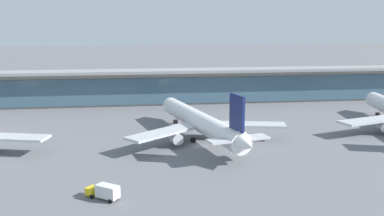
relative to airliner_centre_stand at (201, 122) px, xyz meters
name	(u,v)px	position (x,y,z in m)	size (l,w,h in m)	color
ground_plane	(200,146)	(-1.45, -6.63, -5.49)	(1200.00, 1200.00, 0.00)	slate
airliner_centre_stand	(201,122)	(0.00, 0.00, 0.00)	(48.98, 64.75, 17.43)	white
service_truck_mid_apron_yellow	(104,191)	(-26.14, -41.88, -3.80)	(7.24, 6.19, 3.10)	yellow
terminal_building	(176,86)	(-1.45, 61.04, 2.38)	(261.60, 12.80, 15.20)	#9E998E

